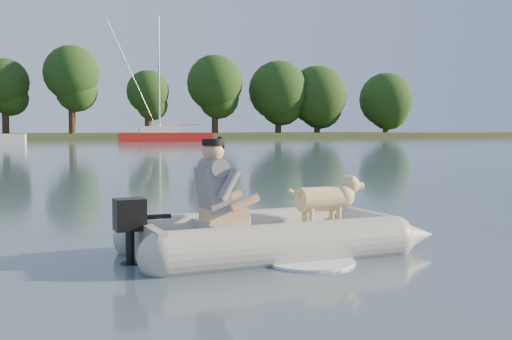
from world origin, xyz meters
name	(u,v)px	position (x,y,z in m)	size (l,w,h in m)	color
water	(262,264)	(0.00, 0.00, 0.00)	(160.00, 160.00, 0.00)	slate
shore_bank	(32,137)	(0.00, 62.00, 0.25)	(160.00, 12.00, 0.70)	#47512D
treeline	(92,87)	(5.75, 61.07, 5.30)	(84.66, 7.35, 9.27)	#332316
dinghy	(274,201)	(0.33, 0.51, 0.52)	(4.04, 2.58, 1.24)	#9E9E99
man	(215,186)	(-0.29, 0.53, 0.69)	(0.64, 0.55, 0.96)	slate
dog	(322,203)	(0.91, 0.59, 0.46)	(0.83, 0.29, 0.55)	tan
outboard_motor	(130,234)	(-1.14, 0.45, 0.28)	(0.37, 0.26, 0.70)	black
sailboat	(164,136)	(10.27, 48.56, 0.47)	(8.09, 3.23, 10.82)	#AC1A13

